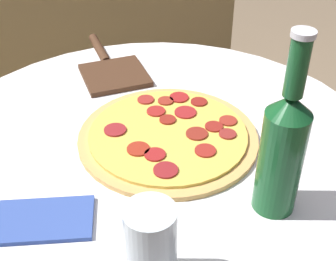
{
  "coord_description": "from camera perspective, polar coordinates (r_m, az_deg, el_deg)",
  "views": [
    {
      "loc": [
        -0.22,
        -0.65,
        1.23
      ],
      "look_at": [
        0.03,
        0.01,
        0.71
      ],
      "focal_mm": 50.0,
      "sensor_mm": 36.0,
      "label": 1
    }
  ],
  "objects": [
    {
      "name": "drinking_glass",
      "position": [
        0.61,
        -2.11,
        -13.98
      ],
      "size": [
        0.07,
        0.07,
        0.13
      ],
      "color": "silver",
      "rests_on": "table"
    },
    {
      "name": "pizza",
      "position": [
        0.88,
        0.04,
        -0.6
      ],
      "size": [
        0.34,
        0.34,
        0.02
      ],
      "color": "tan",
      "rests_on": "table"
    },
    {
      "name": "pizza_paddle",
      "position": [
        1.12,
        -6.84,
        7.5
      ],
      "size": [
        0.14,
        0.29,
        0.02
      ],
      "rotation": [
        0.0,
        0.0,
        1.56
      ],
      "color": "#422819",
      "rests_on": "table"
    },
    {
      "name": "napkin",
      "position": [
        0.75,
        -14.85,
        -10.49
      ],
      "size": [
        0.17,
        0.13,
        0.01
      ],
      "color": "#334C99",
      "rests_on": "table"
    },
    {
      "name": "table",
      "position": [
        0.98,
        -1.54,
        -9.14
      ],
      "size": [
        0.88,
        0.88,
        0.69
      ],
      "color": "white",
      "rests_on": "ground_plane"
    },
    {
      "name": "beer_bottle",
      "position": [
        0.7,
        13.79,
        -2.16
      ],
      "size": [
        0.07,
        0.07,
        0.3
      ],
      "color": "#144C23",
      "rests_on": "table"
    }
  ]
}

